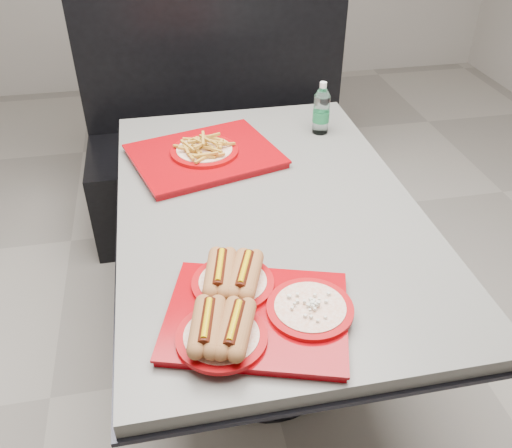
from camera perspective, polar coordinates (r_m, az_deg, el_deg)
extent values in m
plane|color=#9D978D|center=(2.16, 0.94, -14.56)|extent=(6.00, 6.00, 0.00)
cylinder|color=black|center=(2.15, 0.95, -14.14)|extent=(0.52, 0.52, 0.05)
cylinder|color=black|center=(1.89, 1.05, -7.17)|extent=(0.11, 0.11, 0.66)
cube|color=black|center=(1.68, 1.17, 0.96)|extent=(0.92, 1.42, 0.01)
cube|color=slate|center=(1.67, 1.18, 1.66)|extent=(0.90, 1.40, 0.04)
cube|color=black|center=(2.79, -3.34, 4.57)|extent=(1.30, 0.55, 0.45)
cube|color=black|center=(2.77, -4.53, 17.38)|extent=(1.30, 0.10, 1.10)
cube|color=#9A040A|center=(1.27, 0.06, -9.85)|extent=(0.48, 0.42, 0.02)
cube|color=#9A040A|center=(1.26, 0.06, -9.48)|extent=(0.49, 0.43, 0.01)
cylinder|color=#A30509|center=(1.20, -3.64, -11.79)|extent=(0.20, 0.20, 0.01)
cylinder|color=white|center=(1.20, -3.65, -11.60)|extent=(0.17, 0.17, 0.00)
cylinder|color=#A30509|center=(1.33, -2.45, -6.23)|extent=(0.20, 0.20, 0.01)
cylinder|color=white|center=(1.32, -2.45, -6.04)|extent=(0.17, 0.17, 0.00)
cylinder|color=#A30509|center=(1.27, 5.71, -8.83)|extent=(0.20, 0.20, 0.01)
cylinder|color=white|center=(1.26, 5.72, -8.65)|extent=(0.17, 0.17, 0.00)
cube|color=#9A040A|center=(1.90, -5.41, 7.00)|extent=(0.55, 0.48, 0.02)
cube|color=#9A040A|center=(1.89, -5.43, 7.36)|extent=(0.56, 0.49, 0.01)
cylinder|color=#A30509|center=(1.88, -5.45, 7.64)|extent=(0.23, 0.23, 0.01)
cylinder|color=white|center=(1.88, -5.46, 7.82)|extent=(0.19, 0.19, 0.01)
cylinder|color=silver|center=(2.07, 6.86, 11.38)|extent=(0.06, 0.06, 0.14)
cylinder|color=#1D7440|center=(2.07, 6.85, 11.20)|extent=(0.06, 0.06, 0.04)
cone|color=silver|center=(2.03, 7.04, 13.65)|extent=(0.06, 0.06, 0.03)
cylinder|color=silver|center=(2.02, 7.10, 14.33)|extent=(0.03, 0.03, 0.02)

